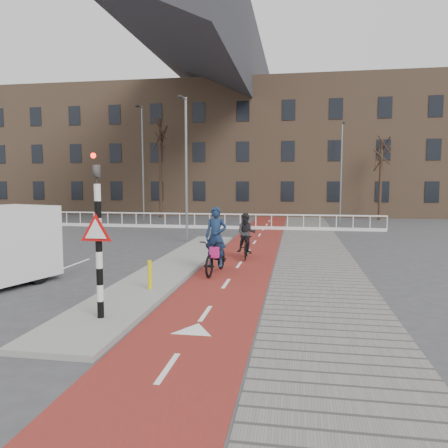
# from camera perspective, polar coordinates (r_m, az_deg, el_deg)

# --- Properties ---
(ground) EXTENTS (120.00, 120.00, 0.00)m
(ground) POSITION_cam_1_polar(r_m,az_deg,el_deg) (11.61, -8.78, -9.72)
(ground) COLOR #38383A
(ground) RESTS_ON ground
(bike_lane) EXTENTS (2.50, 60.00, 0.01)m
(bike_lane) POSITION_cam_1_polar(r_m,az_deg,el_deg) (20.95, 3.76, -2.78)
(bike_lane) COLOR maroon
(bike_lane) RESTS_ON ground
(sidewalk) EXTENTS (3.00, 60.00, 0.01)m
(sidewalk) POSITION_cam_1_polar(r_m,az_deg,el_deg) (20.87, 11.44, -2.91)
(sidewalk) COLOR slate
(sidewalk) RESTS_ON ground
(curb_island) EXTENTS (1.80, 16.00, 0.12)m
(curb_island) POSITION_cam_1_polar(r_m,az_deg,el_deg) (15.52, -6.62, -5.56)
(curb_island) COLOR gray
(curb_island) RESTS_ON ground
(traffic_signal) EXTENTS (0.80, 0.80, 3.68)m
(traffic_signal) POSITION_cam_1_polar(r_m,az_deg,el_deg) (9.61, -16.13, -0.98)
(traffic_signal) COLOR black
(traffic_signal) RESTS_ON curb_island
(bollard) EXTENTS (0.12, 0.12, 0.79)m
(bollard) POSITION_cam_1_polar(r_m,az_deg,el_deg) (12.16, -9.68, -6.54)
(bollard) COLOR #D1C40B
(bollard) RESTS_ON curb_island
(cyclist_near) EXTENTS (0.95, 2.22, 2.21)m
(cyclist_near) POSITION_cam_1_polar(r_m,az_deg,el_deg) (14.45, -1.06, -3.56)
(cyclist_near) COLOR black
(cyclist_near) RESTS_ON bike_lane
(cyclist_far) EXTENTS (0.79, 1.67, 1.79)m
(cyclist_far) POSITION_cam_1_polar(r_m,az_deg,el_deg) (17.20, 2.93, -2.09)
(cyclist_far) COLOR black
(cyclist_far) RESTS_ON bike_lane
(railing) EXTENTS (28.00, 0.10, 0.99)m
(railing) POSITION_cam_1_polar(r_m,az_deg,el_deg) (29.05, -7.71, 0.12)
(railing) COLOR silver
(railing) RESTS_ON ground
(townhouse_row) EXTENTS (46.00, 10.00, 15.90)m
(townhouse_row) POSITION_cam_1_polar(r_m,az_deg,el_deg) (43.39, 0.72, 11.90)
(townhouse_row) COLOR #7F6047
(townhouse_row) RESTS_ON ground
(tree_mid) EXTENTS (0.28, 0.28, 8.28)m
(tree_mid) POSITION_cam_1_polar(r_m,az_deg,el_deg) (37.35, -8.31, 7.21)
(tree_mid) COLOR black
(tree_mid) RESTS_ON ground
(tree_right) EXTENTS (0.23, 0.23, 6.23)m
(tree_right) POSITION_cam_1_polar(r_m,az_deg,el_deg) (36.47, 19.75, 5.37)
(tree_right) COLOR black
(tree_right) RESTS_ON ground
(streetlight_near) EXTENTS (0.12, 0.12, 7.16)m
(streetlight_near) POSITION_cam_1_polar(r_m,az_deg,el_deg) (22.00, -4.94, 6.95)
(streetlight_near) COLOR slate
(streetlight_near) RESTS_ON ground
(streetlight_left) EXTENTS (0.12, 0.12, 8.71)m
(streetlight_left) POSITION_cam_1_polar(r_m,az_deg,el_deg) (34.32, -10.54, 7.68)
(streetlight_left) COLOR slate
(streetlight_left) RESTS_ON ground
(streetlight_right) EXTENTS (0.12, 0.12, 7.35)m
(streetlight_right) POSITION_cam_1_polar(r_m,az_deg,el_deg) (33.62, 15.05, 6.46)
(streetlight_right) COLOR slate
(streetlight_right) RESTS_ON ground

